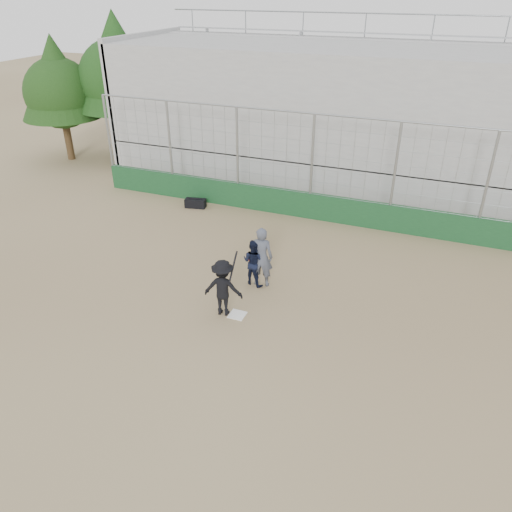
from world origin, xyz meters
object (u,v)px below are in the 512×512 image
at_px(umpire, 261,260).
at_px(equipment_bag, 195,203).
at_px(catcher_crouched, 253,269).
at_px(batter_at_plate, 223,288).

relative_size(umpire, equipment_bag, 1.93).
bearing_deg(equipment_bag, catcher_crouched, -46.33).
distance_m(batter_at_plate, equipment_bag, 7.58).
bearing_deg(batter_at_plate, equipment_bag, 123.66).
relative_size(batter_at_plate, catcher_crouched, 1.77).
distance_m(catcher_crouched, umpire, 0.43).
distance_m(catcher_crouched, equipment_bag, 6.34).
bearing_deg(catcher_crouched, umpire, 16.54).
bearing_deg(equipment_bag, umpire, -44.38).
xyz_separation_m(batter_at_plate, equipment_bag, (-4.18, 6.28, -0.64)).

